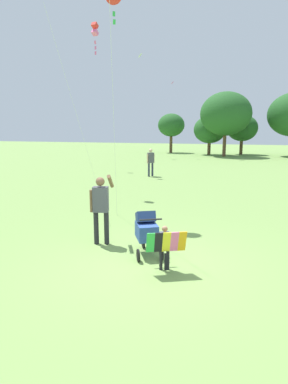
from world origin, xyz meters
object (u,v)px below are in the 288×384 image
object	(u,v)px
child_with_butterfly_kite	(165,244)
person_adult_flyer	(101,204)
stroller	(146,229)
kite_adult_black	(114,0)
kite_orange_delta	(94,32)
person_sitting_far	(151,160)

from	to	relation	value
child_with_butterfly_kite	person_adult_flyer	bearing A→B (deg)	152.34
stroller	kite_adult_black	xyz separation A→B (m)	(-2.03, 2.93, 6.02)
person_adult_flyer	kite_adult_black	bearing A→B (deg)	105.65
child_with_butterfly_kite	kite_orange_delta	xyz separation A→B (m)	(-5.15, 7.21, 6.33)
child_with_butterfly_kite	stroller	size ratio (longest dim) A/B	0.86
person_adult_flyer	kite_adult_black	world-z (taller)	kite_adult_black
stroller	kite_orange_delta	bearing A→B (deg)	124.80
stroller	person_sitting_far	world-z (taller)	person_sitting_far
kite_adult_black	child_with_butterfly_kite	bearing A→B (deg)	-53.91
stroller	kite_adult_black	distance (m)	6.99
child_with_butterfly_kite	person_sitting_far	distance (m)	13.60
person_adult_flyer	kite_orange_delta	xyz separation A→B (m)	(-3.22, 6.20, 5.88)
kite_orange_delta	person_sitting_far	world-z (taller)	kite_orange_delta
person_adult_flyer	stroller	distance (m)	1.38
person_sitting_far	person_adult_flyer	bearing A→B (deg)	-78.05
stroller	child_with_butterfly_kite	bearing A→B (deg)	-48.61
kite_adult_black	kite_orange_delta	xyz separation A→B (m)	(-2.48, 3.55, 0.28)
person_adult_flyer	stroller	bearing A→B (deg)	-12.32
child_with_butterfly_kite	stroller	world-z (taller)	stroller
stroller	kite_orange_delta	size ratio (longest dim) A/B	0.15
child_with_butterfly_kite	kite_orange_delta	distance (m)	10.89
child_with_butterfly_kite	person_adult_flyer	world-z (taller)	person_adult_flyer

